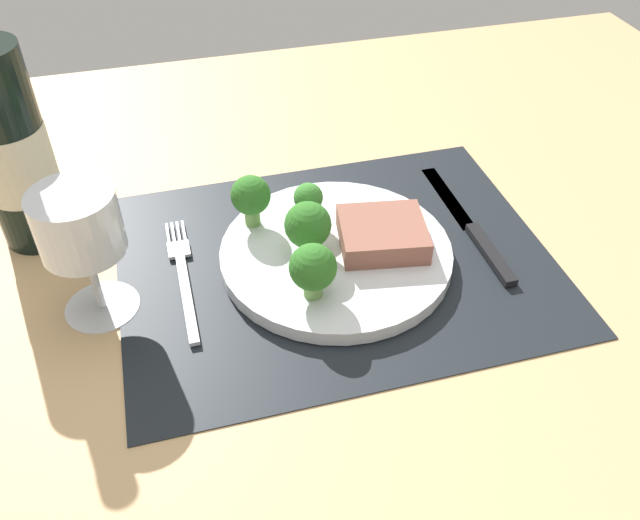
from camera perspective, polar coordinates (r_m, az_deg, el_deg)
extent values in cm
cube|color=tan|center=(73.69, 1.34, -0.99)|extent=(140.00, 110.00, 3.00)
cube|color=black|center=(72.59, 1.36, -0.03)|extent=(46.27, 35.98, 0.30)
cylinder|color=silver|center=(71.96, 1.37, 0.53)|extent=(24.96, 24.96, 1.60)
cube|color=#8C5647|center=(71.51, 5.36, 2.23)|extent=(10.21, 9.51, 2.62)
cylinder|color=#6B994C|center=(74.22, -0.99, 3.85)|extent=(1.48, 1.48, 2.10)
sphere|color=#387A2D|center=(72.77, -1.01, 5.37)|extent=(3.24, 3.24, 3.24)
cylinder|color=#6B994C|center=(65.59, -0.59, -2.45)|extent=(1.88, 1.88, 1.66)
sphere|color=#2D6B23|center=(63.67, -0.61, -0.62)|extent=(4.69, 4.69, 4.69)
cylinder|color=#6B994C|center=(70.13, -0.98, 1.05)|extent=(1.38, 1.38, 1.74)
sphere|color=#2D6B23|center=(68.26, -1.01, 2.94)|extent=(4.90, 4.90, 4.90)
cylinder|color=#6B994C|center=(74.50, -5.80, 3.75)|extent=(1.69, 1.69, 2.03)
sphere|color=#2D6B23|center=(72.79, -5.95, 5.54)|extent=(4.39, 4.39, 4.39)
cube|color=silver|center=(69.11, -11.31, -3.18)|extent=(1.00, 13.00, 0.50)
cube|color=silver|center=(74.95, -11.98, 0.88)|extent=(2.40, 2.60, 0.40)
cube|color=silver|center=(77.38, -12.88, 2.20)|extent=(0.30, 3.60, 0.35)
cube|color=silver|center=(77.38, -12.44, 2.28)|extent=(0.30, 3.60, 0.35)
cube|color=silver|center=(77.37, -12.00, 2.35)|extent=(0.30, 3.60, 0.35)
cube|color=silver|center=(77.37, -11.57, 2.43)|extent=(0.30, 3.60, 0.35)
cube|color=black|center=(74.94, 14.38, 0.55)|extent=(1.40, 10.00, 0.80)
cube|color=silver|center=(82.95, 10.90, 5.44)|extent=(1.80, 13.00, 0.30)
cylinder|color=black|center=(76.67, -24.85, 8.51)|extent=(7.52, 7.52, 22.37)
cylinder|color=beige|center=(77.22, -24.61, 7.82)|extent=(7.67, 7.67, 7.83)
cylinder|color=silver|center=(70.92, -18.09, -3.75)|extent=(7.45, 7.45, 0.40)
cylinder|color=silver|center=(68.37, -18.75, -1.47)|extent=(0.80, 0.80, 7.31)
cylinder|color=silver|center=(64.19, -20.05, 2.99)|extent=(7.90, 7.90, 6.28)
cylinder|color=#560C19|center=(65.46, -19.62, 1.53)|extent=(6.95, 6.95, 2.02)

